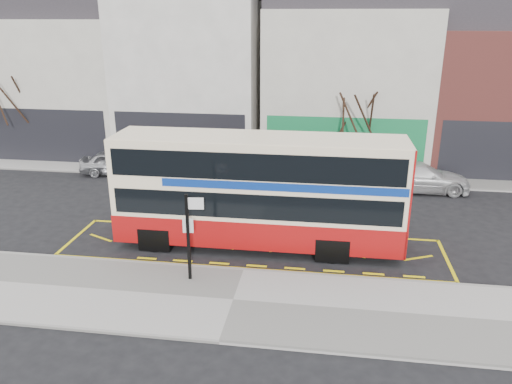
% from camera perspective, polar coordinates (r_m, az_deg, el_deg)
% --- Properties ---
extents(ground, '(120.00, 120.00, 0.00)m').
position_cam_1_polar(ground, '(17.37, -1.20, -8.64)').
color(ground, black).
rests_on(ground, ground).
extents(pavement, '(40.00, 4.00, 0.15)m').
position_cam_1_polar(pavement, '(15.38, -2.62, -12.39)').
color(pavement, '#A6A29D').
rests_on(pavement, ground).
extents(kerb, '(40.00, 0.15, 0.15)m').
position_cam_1_polar(kerb, '(17.01, -1.41, -9.01)').
color(kerb, gray).
rests_on(kerb, ground).
extents(far_pavement, '(50.00, 3.00, 0.15)m').
position_cam_1_polar(far_pavement, '(27.46, 2.54, 2.30)').
color(far_pavement, '#A6A29D').
rests_on(far_pavement, ground).
extents(road_markings, '(14.00, 3.40, 0.01)m').
position_cam_1_polar(road_markings, '(18.78, -0.40, -6.35)').
color(road_markings, yellow).
rests_on(road_markings, ground).
extents(terrace_far_left, '(8.00, 8.01, 10.80)m').
position_cam_1_polar(terrace_far_left, '(34.27, -20.26, 12.71)').
color(terrace_far_left, beige).
rests_on(terrace_far_left, ground).
extents(terrace_left, '(8.00, 8.01, 11.80)m').
position_cam_1_polar(terrace_left, '(31.28, -6.93, 14.11)').
color(terrace_left, silver).
rests_on(terrace_left, ground).
extents(terrace_green_shop, '(9.00, 8.01, 11.30)m').
position_cam_1_polar(terrace_green_shop, '(30.27, 10.27, 13.29)').
color(terrace_green_shop, beige).
rests_on(terrace_green_shop, ground).
extents(terrace_right, '(9.00, 8.01, 10.30)m').
position_cam_1_polar(terrace_right, '(31.90, 26.87, 10.95)').
color(terrace_right, '#9E473F').
rests_on(terrace_right, ground).
extents(double_decker_bus, '(10.47, 2.45, 4.18)m').
position_cam_1_polar(double_decker_bus, '(18.17, 0.40, 0.23)').
color(double_decker_bus, '#FFE9C2').
rests_on(double_decker_bus, ground).
extents(bus_stop_post, '(0.73, 0.14, 2.90)m').
position_cam_1_polar(bus_stop_post, '(15.77, -7.57, -4.20)').
color(bus_stop_post, black).
rests_on(bus_stop_post, pavement).
extents(car_silver, '(3.98, 2.08, 1.29)m').
position_cam_1_polar(car_silver, '(28.18, -15.67, 3.24)').
color(car_silver, '#ABABAF').
rests_on(car_silver, ground).
extents(car_grey, '(4.26, 2.36, 1.33)m').
position_cam_1_polar(car_grey, '(24.66, 3.45, 1.70)').
color(car_grey, '#42434A').
rests_on(car_grey, ground).
extents(car_white, '(4.97, 2.20, 1.42)m').
position_cam_1_polar(car_white, '(25.80, 18.07, 1.66)').
color(car_white, silver).
rests_on(car_white, ground).
extents(street_tree_left, '(3.01, 3.01, 6.49)m').
position_cam_1_polar(street_tree_left, '(32.14, -26.40, 10.81)').
color(street_tree_left, '#342117').
rests_on(street_tree_left, ground).
extents(street_tree_right, '(2.72, 2.72, 5.87)m').
position_cam_1_polar(street_tree_right, '(26.04, 11.59, 9.86)').
color(street_tree_right, '#342117').
rests_on(street_tree_right, ground).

